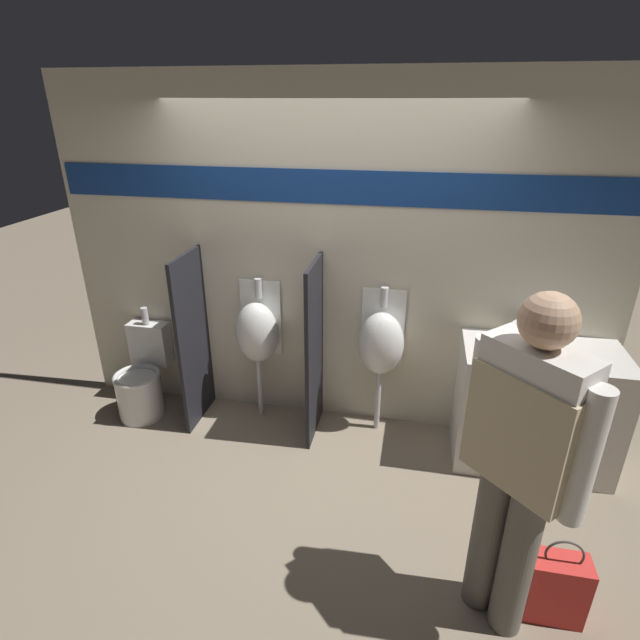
{
  "coord_description": "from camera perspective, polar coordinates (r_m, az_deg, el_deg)",
  "views": [
    {
      "loc": [
        0.64,
        -3.01,
        2.5
      ],
      "look_at": [
        0.0,
        0.17,
        1.05
      ],
      "focal_mm": 28.0,
      "sensor_mm": 36.0,
      "label": 1
    }
  ],
  "objects": [
    {
      "name": "urinal_far",
      "position": [
        3.86,
        6.99,
        -2.6
      ],
      "size": [
        0.35,
        0.28,
        1.2
      ],
      "color": "silver",
      "rests_on": "ground_plane"
    },
    {
      "name": "sink_counter",
      "position": [
        3.98,
        23.31,
        -9.09
      ],
      "size": [
        1.09,
        0.59,
        0.91
      ],
      "color": "silver",
      "rests_on": "ground_plane"
    },
    {
      "name": "sink_basin",
      "position": [
        3.78,
        23.69,
        -1.88
      ],
      "size": [
        0.39,
        0.39,
        0.28
      ],
      "color": "white",
      "rests_on": "sink_counter"
    },
    {
      "name": "person_in_vest",
      "position": [
        2.48,
        22.06,
        -13.69
      ],
      "size": [
        0.51,
        0.5,
        1.81
      ],
      "rotation": [
        0.0,
        0.0,
        2.37
      ],
      "color": "#666056",
      "rests_on": "ground_plane"
    },
    {
      "name": "shopping_bag",
      "position": [
        3.15,
        25.34,
        -25.87
      ],
      "size": [
        0.29,
        0.16,
        0.52
      ],
      "color": "red",
      "rests_on": "ground_plane"
    },
    {
      "name": "ground_plane",
      "position": [
        3.97,
        -0.5,
        -15.0
      ],
      "size": [
        16.0,
        16.0,
        0.0
      ],
      "primitive_type": "plane",
      "color": "gray"
    },
    {
      "name": "divider_near_counter",
      "position": [
        4.14,
        -14.26,
        -2.28
      ],
      "size": [
        0.03,
        0.53,
        1.43
      ],
      "color": "black",
      "rests_on": "ground_plane"
    },
    {
      "name": "display_wall",
      "position": [
        3.84,
        1.27,
        6.79
      ],
      "size": [
        4.32,
        0.07,
        2.7
      ],
      "color": "beige",
      "rests_on": "ground_plane"
    },
    {
      "name": "toilet",
      "position": [
        4.53,
        -19.62,
        -6.53
      ],
      "size": [
        0.39,
        0.55,
        0.9
      ],
      "color": "white",
      "rests_on": "ground_plane"
    },
    {
      "name": "cell_phone",
      "position": [
        3.59,
        19.76,
        -3.68
      ],
      "size": [
        0.07,
        0.14,
        0.01
      ],
      "color": "black",
      "rests_on": "sink_counter"
    },
    {
      "name": "urinal_near_counter",
      "position": [
        4.04,
        -7.17,
        -1.35
      ],
      "size": [
        0.35,
        0.28,
        1.2
      ],
      "color": "silver",
      "rests_on": "ground_plane"
    },
    {
      "name": "divider_mid",
      "position": [
        3.83,
        -0.66,
        -3.66
      ],
      "size": [
        0.03,
        0.53,
        1.43
      ],
      "color": "black",
      "rests_on": "ground_plane"
    }
  ]
}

